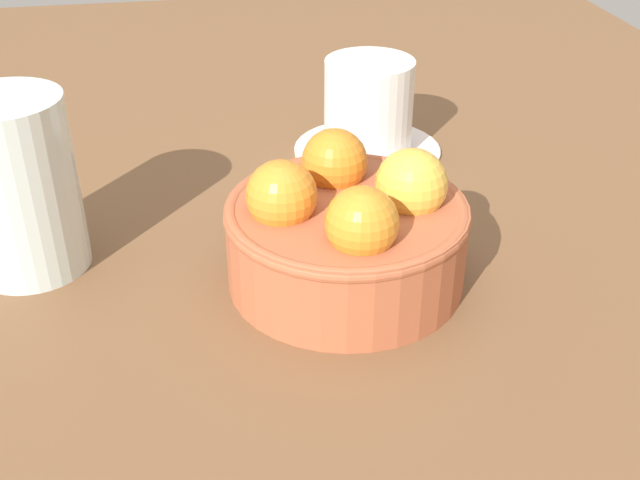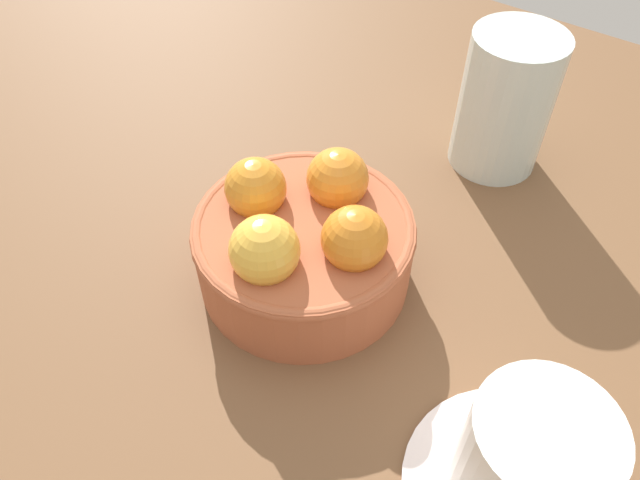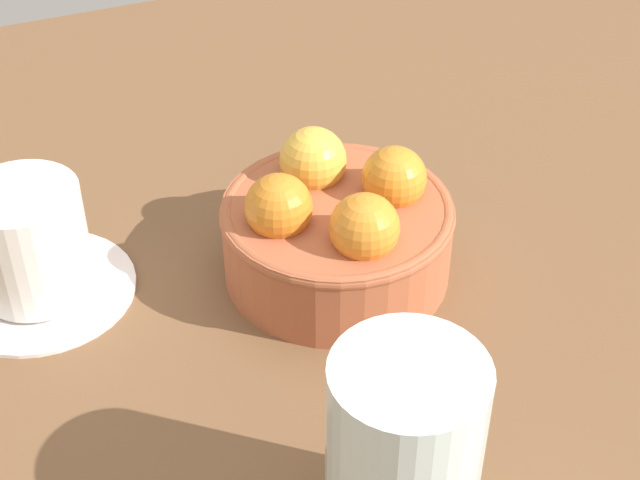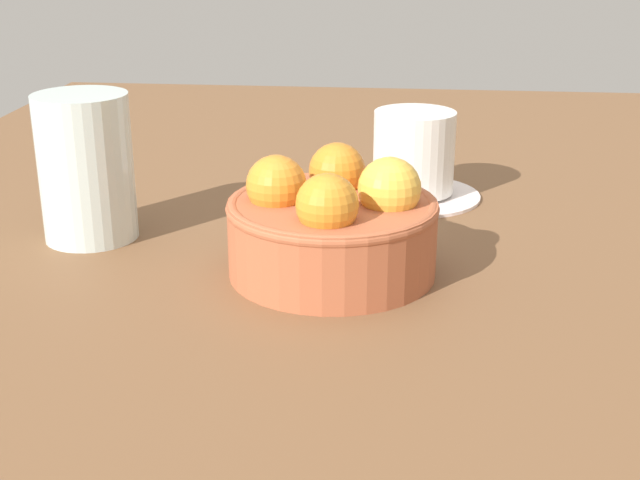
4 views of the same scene
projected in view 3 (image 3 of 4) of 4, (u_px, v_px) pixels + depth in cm
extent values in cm
cube|color=brown|center=(336.00, 293.00, 68.37)|extent=(145.49, 95.38, 3.88)
cylinder|color=#AD5938|center=(337.00, 240.00, 65.44)|extent=(15.34, 15.34, 5.58)
torus|color=#AD5938|center=(337.00, 211.00, 63.96)|extent=(15.54, 15.54, 1.00)
sphere|color=orange|center=(395.00, 179.00, 64.23)|extent=(4.34, 4.34, 4.34)
sphere|color=gold|center=(314.00, 160.00, 66.01)|extent=(4.59, 4.59, 4.59)
sphere|color=orange|center=(278.00, 206.00, 61.82)|extent=(4.38, 4.38, 4.38)
sphere|color=orange|center=(363.00, 228.00, 60.04)|extent=(4.43, 4.43, 4.43)
cylinder|color=white|center=(40.00, 288.00, 65.34)|extent=(12.74, 12.74, 0.60)
cylinder|color=white|center=(29.00, 240.00, 62.81)|extent=(7.54, 7.54, 7.56)
cylinder|color=silver|center=(403.00, 457.00, 47.00)|extent=(7.58, 7.58, 11.92)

